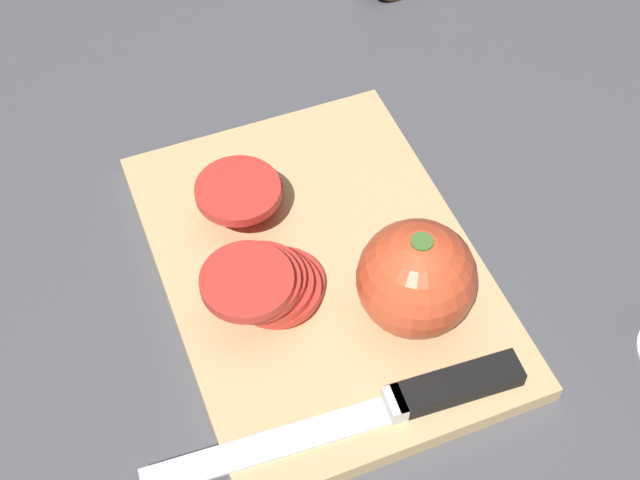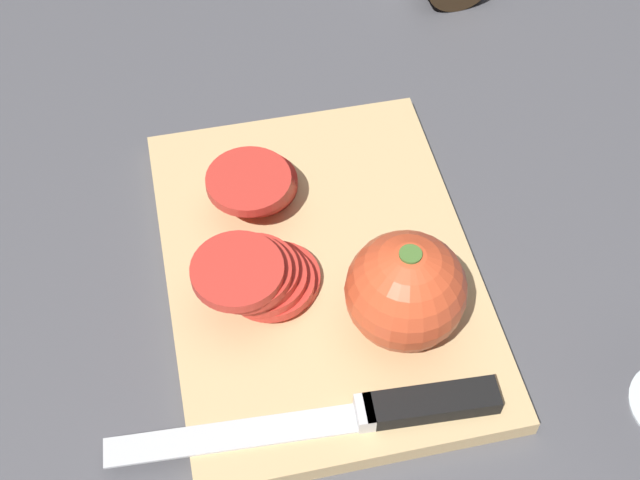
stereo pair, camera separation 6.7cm
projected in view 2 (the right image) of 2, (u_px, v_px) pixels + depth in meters
The scene contains 6 objects.
ground_plane at pixel (319, 294), 0.70m from camera, with size 3.00×3.00×0.00m, color #4C4C51.
cutting_board at pixel (320, 269), 0.70m from camera, with size 0.33×0.24×0.02m.
whole_tomato at pixel (406, 291), 0.63m from camera, with size 0.09×0.09×0.09m.
knife at pixel (390, 410), 0.61m from camera, with size 0.04×0.27×0.01m.
tomato_slice_stack_near at pixel (258, 275), 0.66m from camera, with size 0.08×0.10×0.05m.
tomato_slice_stack_far at pixel (253, 182), 0.72m from camera, with size 0.09×0.08×0.04m.
Camera 2 is at (-0.38, 0.08, 0.58)m, focal length 50.00 mm.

